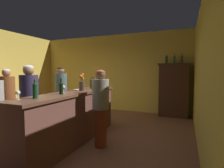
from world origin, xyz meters
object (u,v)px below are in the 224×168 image
Objects in this scene: display_bottle_left at (167,59)px; patron_redhead at (29,102)px; wine_glass_front at (99,84)px; flower_arrangement at (82,84)px; display_bottle_midleft at (174,59)px; bartender at (101,105)px; wine_bottle_merlot at (93,84)px; wine_glass_rear at (81,84)px; patron_tall at (61,94)px; display_cabinet at (174,89)px; wine_bottle_malbec at (35,90)px; cheese_plate at (77,90)px; wine_bottle_pinot at (91,83)px; wine_bottle_chardonnay at (61,87)px; wine_glass_mid at (63,88)px; patron_in_grey at (7,101)px; bar_counter at (73,117)px; display_bottle_center at (182,59)px; wine_glass_spare at (18,93)px.

display_bottle_left reaches higher than patron_redhead.
wine_glass_front is 2.72m from display_bottle_left.
flower_arrangement is 3.38m from display_bottle_midleft.
patron_redhead is at bearing 18.93° from bartender.
wine_bottle_merlot is 1.79× the size of wine_glass_front.
wine_glass_rear is 0.09× the size of patron_tall.
display_cabinet is 2.77m from wine_glass_front.
cheese_plate is (-0.15, 1.36, -0.13)m from wine_bottle_malbec.
bartender reaches higher than cheese_plate.
wine_glass_rear is at bearing 126.43° from flower_arrangement.
wine_bottle_pinot is at bearing 97.82° from flower_arrangement.
wine_bottle_chardonnay is 3.87m from display_bottle_left.
flower_arrangement is 2.09× the size of cheese_plate.
display_cabinet is at bearing 61.46° from wine_glass_mid.
patron_in_grey is (-1.30, -0.76, -0.23)m from cheese_plate.
wine_glass_front is at bearing 84.51° from wine_bottle_malbec.
wine_glass_front is 2.07m from patron_in_grey.
wine_glass_front is at bearing 8.72° from wine_bottle_pinot.
wine_glass_mid is 0.65m from cheese_plate.
wine_glass_mid is at bearing 112.59° from wine_bottle_chardonnay.
flower_arrangement is at bearing 81.82° from bar_counter.
display_cabinet is 6.14× the size of wine_bottle_merlot.
display_bottle_center is at bearing 58.44° from wine_glass_mid.
wine_bottle_merlot is 0.18× the size of patron_tall.
display_bottle_left reaches higher than flower_arrangement.
flower_arrangement is (-0.13, -0.57, 0.04)m from wine_glass_front.
display_bottle_center is at bearing 60.25° from wine_bottle_chardonnay.
patron_in_grey is 0.74m from patron_redhead.
wine_glass_mid is 0.54m from flower_arrangement.
wine_bottle_merlot is 0.90× the size of display_bottle_midleft.
wine_bottle_chardonnay is at bearing -113.50° from display_bottle_left.
wine_bottle_merlot is 0.21m from wine_glass_front.
wine_glass_spare is at bearing -98.06° from flower_arrangement.
wine_glass_rear is at bearing -127.53° from display_cabinet.
bar_counter is 0.87m from wine_glass_rear.
flower_arrangement reaches higher than bar_counter.
wine_glass_spare is (-0.26, -1.81, -0.03)m from wine_bottle_merlot.
display_cabinet is 1.09× the size of patron_redhead.
wine_bottle_malbec is (-0.10, -1.64, 0.01)m from wine_bottle_merlot.
display_bottle_left is at bearing 58.02° from cheese_plate.
wine_bottle_pinot is at bearing 21.10° from patron_tall.
wine_glass_front is 0.50× the size of display_bottle_midleft.
display_bottle_midleft is (0.25, -0.00, -0.00)m from display_bottle_left.
display_bottle_left reaches higher than cheese_plate.
display_bottle_midleft is at bearing 59.94° from bar_counter.
patron_redhead is at bearing -127.61° from display_bottle_center.
wine_glass_front is at bearing 78.45° from bar_counter.
patron_in_grey is at bearing -134.94° from display_bottle_center.
bartender is at bearing -23.44° from cheese_plate.
wine_glass_front is 2.04m from wine_glass_spare.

